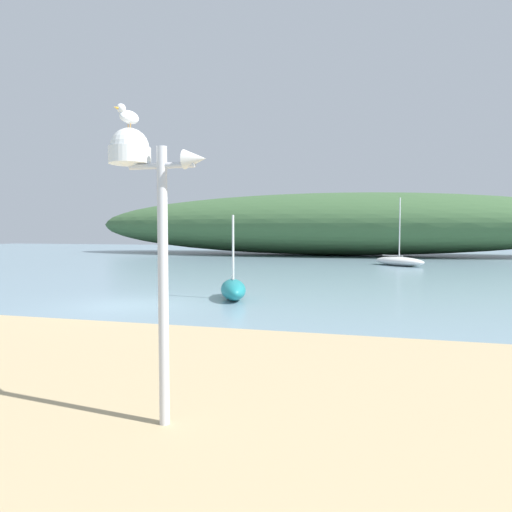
% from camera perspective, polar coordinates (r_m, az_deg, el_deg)
% --- Properties ---
extents(ground_plane, '(120.00, 120.00, 0.00)m').
position_cam_1_polar(ground_plane, '(15.91, -14.83, -5.89)').
color(ground_plane, '#7A99A8').
extents(distant_hill, '(51.74, 12.97, 6.27)m').
position_cam_1_polar(distant_hill, '(47.76, 9.32, 3.91)').
color(distant_hill, '#3D6038').
rests_on(distant_hill, ground).
extents(mast_structure, '(1.19, 0.49, 3.46)m').
position_cam_1_polar(mast_structure, '(5.56, -13.85, 8.70)').
color(mast_structure, silver).
rests_on(mast_structure, beach_sand).
extents(seagull_on_radar, '(0.20, 0.37, 0.25)m').
position_cam_1_polar(seagull_on_radar, '(5.76, -15.54, 16.39)').
color(seagull_on_radar, orange).
rests_on(seagull_on_radar, mast_structure).
extents(sailboat_inner_mooring, '(4.04, 3.84, 4.77)m').
position_cam_1_polar(sailboat_inner_mooring, '(34.03, 17.25, -0.60)').
color(sailboat_inner_mooring, white).
rests_on(sailboat_inner_mooring, ground).
extents(sailboat_mid_channel, '(1.72, 2.69, 3.03)m').
position_cam_1_polar(sailboat_mid_channel, '(16.64, -2.83, -4.10)').
color(sailboat_mid_channel, teal).
rests_on(sailboat_mid_channel, ground).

